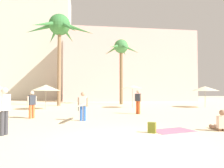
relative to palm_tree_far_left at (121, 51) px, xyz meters
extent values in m
plane|color=beige|center=(-3.19, -19.10, -6.81)|extent=(120.00, 120.00, 0.00)
cube|color=beige|center=(3.33, 12.01, -0.73)|extent=(22.61, 10.07, 12.17)
cube|color=beige|center=(-14.62, 19.06, 4.31)|extent=(13.68, 9.28, 22.24)
cylinder|color=brown|center=(0.00, 0.03, -3.10)|extent=(0.42, 0.42, 7.44)
sphere|color=#428447|center=(0.00, 0.03, 0.62)|extent=(1.80, 1.80, 1.80)
cone|color=#428447|center=(1.35, -0.13, 0.19)|extent=(2.02, 0.62, 1.21)
cone|color=#428447|center=(0.59, 1.27, 0.23)|extent=(1.21, 1.98, 1.15)
cone|color=#428447|center=(-1.20, 0.60, 0.14)|extent=(1.93, 1.20, 1.31)
cone|color=#428447|center=(-1.01, -0.97, 0.37)|extent=(1.73, 1.72, 0.89)
cone|color=#428447|center=(0.24, -1.34, 0.25)|extent=(0.74, 2.05, 1.11)
cylinder|color=#896B4C|center=(-7.56, -1.54, -2.11)|extent=(0.40, 0.40, 9.40)
sphere|color=#387A3D|center=(-7.56, -1.54, 2.59)|extent=(2.46, 2.46, 2.46)
cone|color=#387A3D|center=(-5.30, -1.57, 2.12)|extent=(3.46, 0.59, 1.46)
cone|color=#387A3D|center=(-6.77, 0.55, 2.02)|extent=(1.72, 3.39, 1.64)
cone|color=#387A3D|center=(-8.49, 0.44, 1.90)|extent=(1.92, 3.27, 1.88)
cone|color=#387A3D|center=(-9.80, -1.14, 2.15)|extent=(3.50, 1.14, 1.41)
cone|color=#387A3D|center=(-8.94, -3.30, 2.02)|extent=(2.53, 3.03, 1.65)
cone|color=#387A3D|center=(-6.36, -3.31, 1.80)|extent=(2.30, 3.03, 2.07)
cylinder|color=gray|center=(0.12, -5.66, -5.67)|extent=(0.06, 0.06, 2.28)
cone|color=beige|center=(0.12, -5.66, -4.70)|extent=(2.17, 2.17, 0.35)
cylinder|color=gray|center=(7.67, -6.08, -5.73)|extent=(0.06, 0.06, 2.17)
cone|color=beige|center=(7.67, -6.08, -4.88)|extent=(2.77, 2.77, 0.48)
cylinder|color=gray|center=(-8.19, -6.30, -5.69)|extent=(0.06, 0.06, 2.25)
cone|color=beige|center=(-8.19, -6.30, -4.83)|extent=(2.63, 2.63, 0.54)
cube|color=#EF6684|center=(-1.10, -17.62, -6.81)|extent=(1.96, 1.48, 0.01)
cube|color=olive|center=(-2.08, -17.92, -6.60)|extent=(0.35, 0.32, 0.42)
cube|color=#54591B|center=(-2.01, -17.82, -6.69)|extent=(0.21, 0.17, 0.18)
cylinder|color=#936B51|center=(0.87, -17.57, -6.73)|extent=(0.26, 0.82, 0.16)
cylinder|color=#936B51|center=(1.07, -17.60, -6.73)|extent=(0.26, 0.82, 0.16)
cube|color=beige|center=(0.92, -17.98, -6.44)|extent=(0.42, 0.27, 0.50)
sphere|color=#936B51|center=(0.92, -17.98, -6.05)|extent=(0.27, 0.27, 0.24)
cylinder|color=blue|center=(-4.88, -14.13, -6.40)|extent=(0.20, 0.20, 0.82)
cylinder|color=blue|center=(-4.69, -14.18, -6.40)|extent=(0.20, 0.20, 0.82)
cube|color=white|center=(-4.79, -14.15, -5.73)|extent=(0.44, 0.32, 0.53)
sphere|color=tan|center=(-4.79, -14.15, -5.33)|extent=(0.30, 0.30, 0.24)
cylinder|color=tan|center=(-5.03, -14.09, -5.77)|extent=(0.12, 0.12, 0.50)
cylinder|color=tan|center=(-4.55, -14.22, -5.77)|extent=(0.12, 0.12, 0.50)
ellipsoid|color=#B2B2B7|center=(-4.79, -14.45, -5.91)|extent=(0.85, 2.62, 0.07)
ellipsoid|color=#B69339|center=(-4.79, -14.45, -5.91)|extent=(0.88, 2.64, 0.03)
cube|color=black|center=(-5.01, -15.48, -6.04)|extent=(0.04, 0.10, 0.18)
cylinder|color=orange|center=(-0.77, -11.29, -6.35)|extent=(0.22, 0.22, 0.94)
cylinder|color=orange|center=(-0.89, -11.13, -6.35)|extent=(0.22, 0.22, 0.94)
cube|color=#333842|center=(-0.83, -11.21, -5.61)|extent=(0.42, 0.45, 0.54)
sphere|color=#D1A889|center=(-0.83, -11.21, -5.19)|extent=(0.34, 0.34, 0.24)
cylinder|color=#D1A889|center=(-0.67, -11.41, -5.64)|extent=(0.14, 0.14, 0.52)
cylinder|color=#D1A889|center=(-0.98, -11.02, -5.64)|extent=(0.14, 0.14, 0.52)
cylinder|color=#3D3D42|center=(-7.67, -17.47, -6.35)|extent=(0.21, 0.21, 0.92)
cylinder|color=#3D3D42|center=(-7.74, -17.66, -6.35)|extent=(0.21, 0.21, 0.92)
cube|color=white|center=(-7.71, -17.56, -5.59)|extent=(0.35, 0.45, 0.61)
sphere|color=beige|center=(-7.71, -17.56, -5.15)|extent=(0.31, 0.31, 0.24)
cylinder|color=beige|center=(-7.62, -17.33, -5.63)|extent=(0.13, 0.13, 0.58)
cylinder|color=orange|center=(-7.80, -12.63, -6.40)|extent=(0.23, 0.23, 0.82)
cylinder|color=orange|center=(-7.95, -12.76, -6.40)|extent=(0.23, 0.23, 0.82)
cube|color=#333842|center=(-7.87, -12.69, -5.70)|extent=(0.45, 0.43, 0.58)
sphere|color=beige|center=(-7.87, -12.69, -5.27)|extent=(0.34, 0.34, 0.24)
cylinder|color=beige|center=(-7.69, -12.53, -5.74)|extent=(0.14, 0.14, 0.55)
cylinder|color=beige|center=(-8.06, -12.86, -5.74)|extent=(0.14, 0.14, 0.55)
camera|label=1|loc=(-4.76, -25.79, -5.18)|focal=32.98mm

